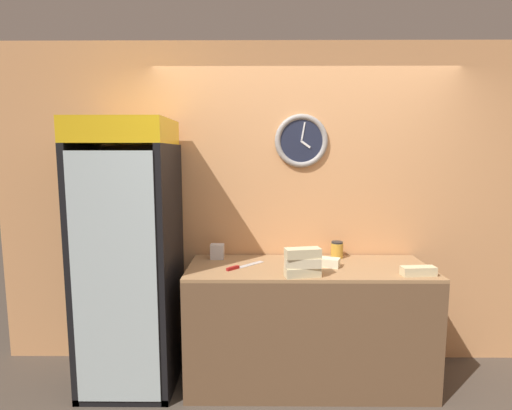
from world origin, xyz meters
The scene contains 11 objects.
wall_back centered at (0.00, 1.28, 1.36)m, with size 5.20×0.10×2.70m.
prep_counter centered at (0.00, 0.89, 0.47)m, with size 1.85×0.68×0.94m.
beverage_cooler centered at (-1.37, 0.92, 1.11)m, with size 0.69×0.71×2.05m.
sandwich_stack_bottom centered at (-0.08, 0.63, 0.97)m, with size 0.26×0.14×0.07m.
sandwich_stack_middle centered at (-0.08, 0.63, 1.04)m, with size 0.26×0.12×0.07m.
sandwich_stack_top centered at (-0.08, 0.63, 1.11)m, with size 0.26×0.14×0.07m.
sandwich_flat_left centered at (0.11, 0.90, 0.97)m, with size 0.27×0.19×0.07m.
sandwich_flat_right centered at (0.75, 0.66, 0.97)m, with size 0.25×0.11×0.06m.
chefs_knife centered at (-0.52, 0.85, 0.94)m, with size 0.28×0.28×0.02m.
condiment_jar centered at (0.26, 1.14, 1.01)m, with size 0.10×0.10×0.14m.
napkin_dispenser centered at (-0.73, 1.11, 1.00)m, with size 0.11×0.09×0.12m.
Camera 1 is at (-0.38, -2.09, 1.80)m, focal length 28.00 mm.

